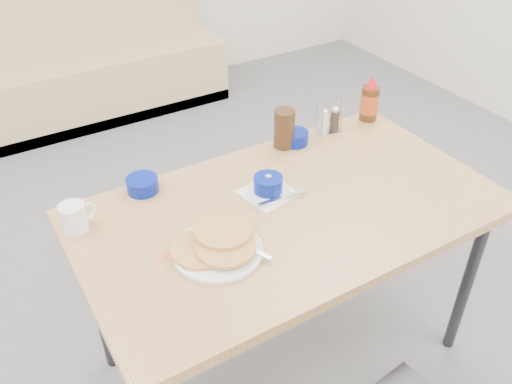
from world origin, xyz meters
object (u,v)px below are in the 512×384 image
syrup_bottle (370,101)px  butter_bowl (295,137)px  grits_setting (268,187)px  dining_table (289,221)px  amber_tumbler (284,129)px  booth_bench (85,66)px  creamer_bowl (142,185)px  condiment_caddy (329,122)px  coffee_mug (75,217)px  pancake_plate (217,246)px

syrup_bottle → butter_bowl: bearing=-179.5°
grits_setting → syrup_bottle: 0.69m
dining_table → amber_tumbler: bearing=59.4°
grits_setting → butter_bowl: grits_setting is taller
booth_bench → butter_bowl: size_ratio=17.51×
creamer_bowl → condiment_caddy: condiment_caddy is taller
booth_bench → amber_tumbler: booth_bench is taller
grits_setting → butter_bowl: 0.36m
creamer_bowl → condiment_caddy: bearing=0.0°
creamer_bowl → coffee_mug: bearing=-161.0°
pancake_plate → syrup_bottle: 1.02m
butter_bowl → pancake_plate: bearing=-143.9°
creamer_bowl → syrup_bottle: 1.01m
dining_table → booth_bench: bearing=90.0°
grits_setting → syrup_bottle: bearing=20.2°
coffee_mug → butter_bowl: (0.89, 0.08, -0.02)m
grits_setting → creamer_bowl: grits_setting is taller
booth_bench → grits_setting: size_ratio=9.29×
dining_table → condiment_caddy: (0.42, 0.34, 0.11)m
booth_bench → butter_bowl: 2.25m
booth_bench → butter_bowl: bearing=-83.5°
booth_bench → coffee_mug: booth_bench is taller
dining_table → amber_tumbler: 0.42m
pancake_plate → condiment_caddy: bearing=29.3°
creamer_bowl → dining_table: bearing=-41.7°
coffee_mug → amber_tumbler: 0.84m
amber_tumbler → condiment_caddy: amber_tumbler is taller
booth_bench → creamer_bowl: booth_bench is taller
creamer_bowl → butter_bowl: bearing=-0.3°
butter_bowl → condiment_caddy: (0.17, 0.00, 0.02)m
coffee_mug → creamer_bowl: coffee_mug is taller
coffee_mug → grits_setting: size_ratio=0.59×
grits_setting → butter_bowl: (0.27, 0.24, -0.01)m
grits_setting → coffee_mug: bearing=166.2°
coffee_mug → creamer_bowl: (0.25, 0.09, -0.02)m
condiment_caddy → pancake_plate: bearing=-140.5°
booth_bench → coffee_mug: bearing=-105.6°
syrup_bottle → dining_table: bearing=-151.5°
creamer_bowl → booth_bench: bearing=80.1°
creamer_bowl → grits_setting: bearing=-33.4°
creamer_bowl → butter_bowl: (0.63, -0.00, -0.00)m
amber_tumbler → syrup_bottle: syrup_bottle is taller
dining_table → grits_setting: grits_setting is taller
condiment_caddy → syrup_bottle: (0.21, 0.00, 0.04)m
grits_setting → booth_bench: bearing=89.5°
condiment_caddy → booth_bench: bearing=111.0°
booth_bench → amber_tumbler: bearing=-84.8°
butter_bowl → syrup_bottle: (0.38, 0.00, 0.06)m
coffee_mug → butter_bowl: bearing=5.5°
booth_bench → pancake_plate: bearing=-96.7°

